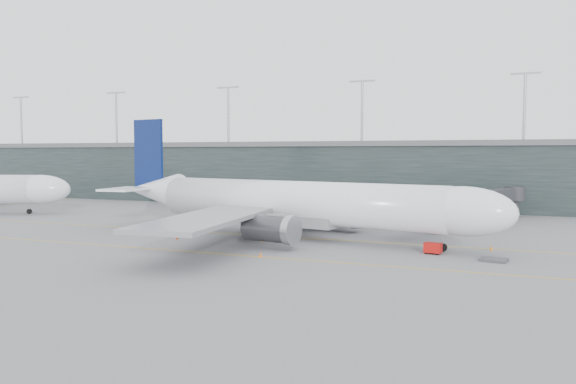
% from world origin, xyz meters
% --- Properties ---
extents(ground, '(320.00, 320.00, 0.00)m').
position_xyz_m(ground, '(0.00, 0.00, 0.00)').
color(ground, slate).
rests_on(ground, ground).
extents(taxiline_a, '(160.00, 0.25, 0.02)m').
position_xyz_m(taxiline_a, '(0.00, -4.00, 0.01)').
color(taxiline_a, gold).
rests_on(taxiline_a, ground).
extents(taxiline_b, '(160.00, 0.25, 0.02)m').
position_xyz_m(taxiline_b, '(0.00, -20.00, 0.01)').
color(taxiline_b, gold).
rests_on(taxiline_b, ground).
extents(taxiline_lead_main, '(0.25, 60.00, 0.02)m').
position_xyz_m(taxiline_lead_main, '(5.00, 20.00, 0.01)').
color(taxiline_lead_main, gold).
rests_on(taxiline_lead_main, ground).
extents(taxiline_lead_adj, '(0.25, 60.00, 0.02)m').
position_xyz_m(taxiline_lead_adj, '(-75.00, 20.00, 0.01)').
color(taxiline_lead_adj, gold).
rests_on(taxiline_lead_adj, ground).
extents(terminal, '(240.00, 36.00, 29.00)m').
position_xyz_m(terminal, '(-0.00, 58.00, 7.62)').
color(terminal, black).
rests_on(terminal, ground).
extents(main_aircraft, '(65.07, 60.33, 18.32)m').
position_xyz_m(main_aircraft, '(7.48, -4.18, 5.14)').
color(main_aircraft, white).
rests_on(main_aircraft, ground).
extents(jet_bridge, '(17.39, 44.28, 5.91)m').
position_xyz_m(jet_bridge, '(28.92, 20.65, 4.42)').
color(jet_bridge, '#2B2B30').
rests_on(jet_bridge, ground).
extents(gse_cart, '(2.23, 1.62, 1.39)m').
position_xyz_m(gse_cart, '(28.60, -10.46, 0.77)').
color(gse_cart, '#AF0F0C').
rests_on(gse_cart, ground).
extents(baggage_dolly, '(3.34, 2.86, 0.30)m').
position_xyz_m(baggage_dolly, '(35.74, -12.59, 0.18)').
color(baggage_dolly, '#3D3D42').
rests_on(baggage_dolly, ground).
extents(uld_a, '(2.48, 2.21, 1.88)m').
position_xyz_m(uld_a, '(-5.54, 11.07, 0.99)').
color(uld_a, '#36363B').
rests_on(uld_a, ground).
extents(uld_b, '(2.15, 1.86, 1.71)m').
position_xyz_m(uld_b, '(-2.87, 12.56, 0.90)').
color(uld_b, '#36363B').
rests_on(uld_b, ground).
extents(uld_c, '(2.13, 1.75, 1.85)m').
position_xyz_m(uld_c, '(0.50, 10.72, 0.97)').
color(uld_c, '#36363B').
rests_on(uld_c, ground).
extents(cone_nose, '(0.44, 0.44, 0.70)m').
position_xyz_m(cone_nose, '(35.28, -5.14, 0.35)').
color(cone_nose, orange).
rests_on(cone_nose, ground).
extents(cone_wing_stbd, '(0.40, 0.40, 0.64)m').
position_xyz_m(cone_wing_stbd, '(9.56, -20.24, 0.32)').
color(cone_wing_stbd, orange).
rests_on(cone_wing_stbd, ground).
extents(cone_wing_port, '(0.45, 0.45, 0.71)m').
position_xyz_m(cone_wing_port, '(8.29, 12.12, 0.36)').
color(cone_wing_port, '#EF510D').
rests_on(cone_wing_port, ground).
extents(cone_tail, '(0.44, 0.44, 0.70)m').
position_xyz_m(cone_tail, '(-7.53, -11.78, 0.35)').
color(cone_tail, '#CC410B').
rests_on(cone_tail, ground).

